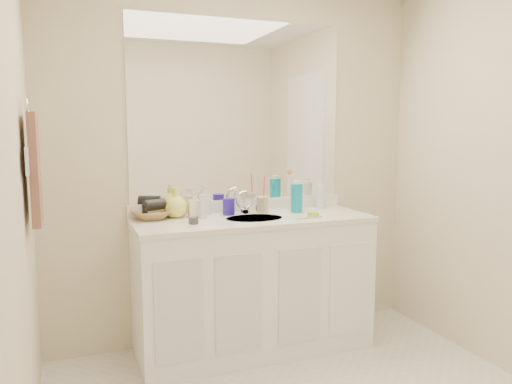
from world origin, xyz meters
name	(u,v)px	position (x,y,z in m)	size (l,w,h in m)	color
wall_back	(239,165)	(0.00, 1.30, 1.20)	(2.60, 0.02, 2.40)	beige
wall_left	(9,201)	(-1.30, 0.00, 1.20)	(0.02, 2.60, 2.40)	beige
vanity_cabinet	(253,286)	(0.00, 1.02, 0.42)	(1.50, 0.55, 0.85)	white
countertop	(253,220)	(0.00, 1.02, 0.86)	(1.52, 0.57, 0.03)	white
backsplash	(240,205)	(0.00, 1.29, 0.92)	(1.52, 0.03, 0.08)	white
sink_basin	(254,220)	(0.00, 1.00, 0.87)	(0.37, 0.37, 0.02)	beige
faucet	(245,205)	(0.00, 1.18, 0.94)	(0.02, 0.02, 0.11)	silver
mirror	(239,111)	(0.00, 1.29, 1.56)	(1.48, 0.01, 1.20)	white
blue_mug	(229,207)	(-0.12, 1.17, 0.93)	(0.08, 0.08, 0.11)	#26179E
tan_cup	(263,205)	(0.12, 1.17, 0.93)	(0.08, 0.08, 0.11)	tan
toothbrush	(264,190)	(0.13, 1.17, 1.03)	(0.01, 0.01, 0.19)	#FF436A
mouthwash_bottle	(297,198)	(0.35, 1.11, 0.98)	(0.08, 0.08, 0.19)	#0D91A7
clear_pump_bottle	(321,197)	(0.57, 1.19, 0.96)	(0.06, 0.06, 0.17)	white
soap_dish	(313,217)	(0.35, 0.88, 0.89)	(0.09, 0.07, 0.01)	white
green_soap	(313,214)	(0.35, 0.88, 0.90)	(0.07, 0.05, 0.03)	#9EC530
orange_comb	(304,218)	(0.28, 0.86, 0.88)	(0.10, 0.02, 0.00)	orange
dark_jar	(194,220)	(-0.41, 0.95, 0.90)	(0.06, 0.06, 0.04)	#3A3941
extra_white_bottle	(203,207)	(-0.31, 1.11, 0.96)	(0.05, 0.05, 0.15)	silver
soap_bottle_white	(205,200)	(-0.25, 1.25, 0.97)	(0.07, 0.07, 0.19)	silver
soap_bottle_cream	(194,204)	(-0.35, 1.18, 0.96)	(0.07, 0.07, 0.16)	#FBF2CD
soap_bottle_yellow	(176,202)	(-0.46, 1.21, 0.98)	(0.15, 0.15, 0.19)	#F4F15F
wicker_basket	(151,215)	(-0.62, 1.19, 0.91)	(0.24, 0.24, 0.06)	olive
hair_dryer	(154,205)	(-0.60, 1.19, 0.97)	(0.07, 0.07, 0.14)	black
towel_ring	(27,107)	(-1.27, 0.77, 1.55)	(0.11, 0.11, 0.01)	silver
hand_towel	(35,169)	(-1.25, 0.77, 1.25)	(0.04, 0.32, 0.55)	brown
switch_plate	(27,161)	(-1.27, 0.57, 1.30)	(0.01, 0.09, 0.13)	silver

